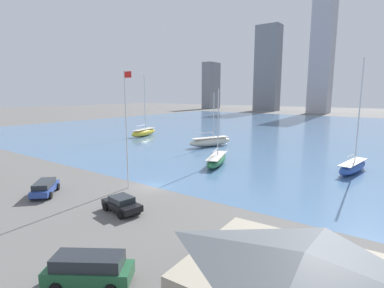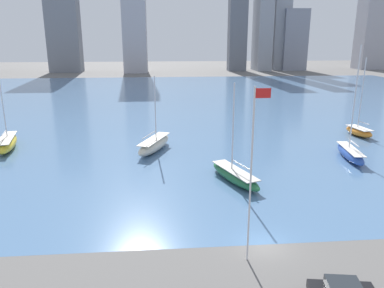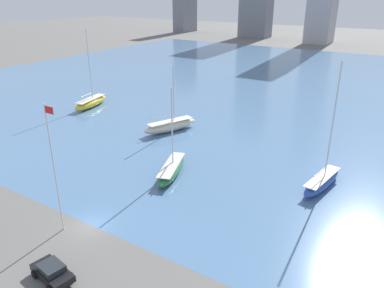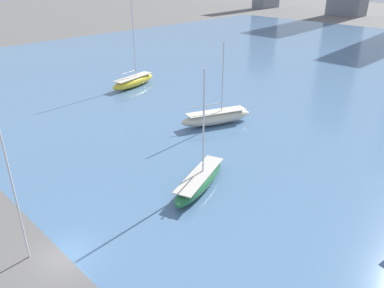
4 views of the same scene
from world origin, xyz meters
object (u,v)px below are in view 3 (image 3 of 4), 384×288
Objects in this scene: sailboat_cream at (170,126)px; parked_sedan_black at (52,272)px; sailboat_green at (171,169)px; sailboat_yellow at (91,102)px; flag_pole at (54,166)px; sailboat_blue at (322,181)px.

parked_sedan_black is (12.93, -35.92, -0.23)m from sailboat_cream.
parked_sedan_black is (2.92, -22.14, -0.01)m from sailboat_green.
sailboat_yellow is at bearing 52.15° from parked_sedan_black.
sailboat_green is 1.05× the size of sailboat_cream.
sailboat_yellow reaches higher than flag_pole.
flag_pole is 32.07m from sailboat_cream.
flag_pole is 0.85× the size of sailboat_yellow.
sailboat_blue reaches higher than sailboat_green.
parked_sedan_black is (5.16, -5.48, -6.62)m from flag_pole.
sailboat_blue is 33.28m from parked_sedan_black.
sailboat_yellow is 37.26m from sailboat_green.
sailboat_green is (33.26, -16.78, -0.22)m from sailboat_yellow.
sailboat_cream is (-7.77, 30.45, -6.39)m from flag_pole.
sailboat_yellow reaches higher than sailboat_cream.
sailboat_blue is at bearing -18.59° from parked_sedan_black.
sailboat_cream is (23.26, -3.00, -0.00)m from sailboat_yellow.
sailboat_blue is 3.52× the size of parked_sedan_black.
sailboat_green is 19.85m from sailboat_blue.
parked_sedan_black is at bearing -47.99° from sailboat_cream.
sailboat_green is (2.24, 16.67, -6.60)m from flag_pole.
sailboat_blue is (20.70, 23.95, -6.49)m from flag_pole.
flag_pole is 1.20× the size of sailboat_cream.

